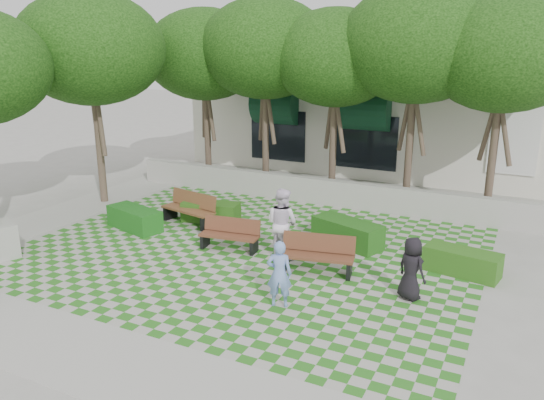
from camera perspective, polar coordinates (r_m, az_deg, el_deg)
The scene contains 17 objects.
ground at distance 13.72m, azimuth -4.69°, elevation -6.94°, with size 90.00×90.00×0.00m, color gray.
lawn at distance 14.52m, azimuth -2.66°, elevation -5.54°, with size 12.00×12.00×0.00m, color #2B721E.
sidewalk_south at distance 10.44m, azimuth -18.55°, elevation -15.71°, with size 16.00×2.00×0.01m, color #9E9B93.
sidewalk_west at distance 18.90m, azimuth -22.15°, elevation -1.55°, with size 2.00×12.00×0.01m, color #9E9B93.
retaining_wall at distance 18.86m, azimuth 4.98°, elevation 0.99°, with size 15.00×0.36×0.90m, color #9E9B93.
bench_east at distance 13.10m, azimuth 4.90°, elevation -5.93°, with size 1.89×0.95×0.95m.
bench_mid at distance 14.57m, azimuth -4.54°, elevation -3.77°, with size 1.70×0.75×0.86m.
bench_west at distance 16.80m, azimuth -8.84°, elevation -0.97°, with size 1.97×0.99×0.99m.
hedge_east at distance 13.84m, azimuth 19.76°, elevation -6.30°, with size 1.78×0.71×0.62m, color #235015.
hedge_midright at distance 15.03m, azimuth 8.10°, elevation -3.52°, with size 2.01×0.81×0.70m, color #1A4A13.
hedge_midleft at distance 16.97m, azimuth -6.58°, elevation -1.28°, with size 1.80×0.72×0.63m, color #214C14.
hedge_west at distance 16.69m, azimuth -14.56°, elevation -1.96°, with size 1.87×0.75×0.66m, color #155015.
person_blue at distance 11.34m, azimuth 0.79°, elevation -7.94°, with size 0.54×0.36×1.49m, color #7492D3.
person_dark at distance 12.05m, azimuth 14.76°, elevation -7.14°, with size 0.70×0.45×1.43m, color black.
person_white at distance 13.87m, azimuth 1.09°, elevation -2.48°, with size 0.91×0.71×1.87m, color white.
tree_row at distance 18.74m, azimuth -0.45°, elevation 15.59°, with size 17.70×13.40×7.41m.
building at distance 25.65m, azimuth 13.64°, elevation 9.35°, with size 18.00×8.92×5.15m.
Camera 1 is at (6.57, -10.78, 5.38)m, focal length 35.00 mm.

